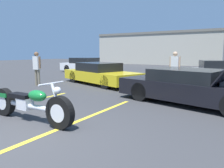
# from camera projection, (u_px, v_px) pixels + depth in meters

# --- Properties ---
(ground_plane) EXTENTS (80.00, 80.00, 0.00)m
(ground_plane) POSITION_uv_depth(u_px,v_px,m) (3.00, 143.00, 4.00)
(ground_plane) COLOR #38383A
(parking_stripe_foreground) EXTENTS (0.12, 4.74, 0.01)m
(parking_stripe_foreground) POSITION_uv_depth(u_px,v_px,m) (12.00, 105.00, 6.87)
(parking_stripe_foreground) COLOR yellow
(parking_stripe_foreground) RESTS_ON ground
(parking_stripe_middle) EXTENTS (0.12, 4.74, 0.01)m
(parking_stripe_middle) POSITION_uv_depth(u_px,v_px,m) (82.00, 119.00, 5.38)
(parking_stripe_middle) COLOR yellow
(parking_stripe_middle) RESTS_ON ground
(far_building) EXTENTS (32.00, 4.20, 4.40)m
(far_building) POSITION_uv_depth(u_px,v_px,m) (214.00, 47.00, 27.15)
(far_building) COLOR #B2AD9E
(far_building) RESTS_ON ground
(motorcycle) EXTENTS (2.72, 0.70, 1.00)m
(motorcycle) POSITION_uv_depth(u_px,v_px,m) (29.00, 104.00, 5.20)
(motorcycle) COLOR black
(motorcycle) RESTS_ON ground
(show_car_hood_open) EXTENTS (4.97, 2.83, 2.09)m
(show_car_hood_open) POSITION_uv_depth(u_px,v_px,m) (193.00, 87.00, 6.97)
(show_car_hood_open) COLOR black
(show_car_hood_open) RESTS_ON ground
(parked_car_mid_right_row) EXTENTS (4.49, 3.08, 1.19)m
(parked_car_mid_right_row) POSITION_uv_depth(u_px,v_px,m) (221.00, 71.00, 12.37)
(parked_car_mid_right_row) COLOR white
(parked_car_mid_right_row) RESTS_ON ground
(parked_car_left_row) EXTENTS (4.26, 2.09, 1.21)m
(parked_car_left_row) POSITION_uv_depth(u_px,v_px,m) (86.00, 65.00, 18.25)
(parked_car_left_row) COLOR white
(parked_car_left_row) RESTS_ON ground
(parked_car_mid_left_row) EXTENTS (4.94, 3.17, 1.11)m
(parked_car_mid_left_row) POSITION_uv_depth(u_px,v_px,m) (100.00, 74.00, 11.45)
(parked_car_mid_left_row) COLOR yellow
(parked_car_mid_left_row) RESTS_ON ground
(spectator_near_motorcycle) EXTENTS (0.52, 0.22, 1.67)m
(spectator_near_motorcycle) POSITION_uv_depth(u_px,v_px,m) (37.00, 66.00, 10.72)
(spectator_near_motorcycle) COLOR gray
(spectator_near_motorcycle) RESTS_ON ground
(spectator_by_show_car) EXTENTS (0.52, 0.22, 1.68)m
(spectator_by_show_car) POSITION_uv_depth(u_px,v_px,m) (175.00, 66.00, 10.48)
(spectator_by_show_car) COLOR brown
(spectator_by_show_car) RESTS_ON ground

